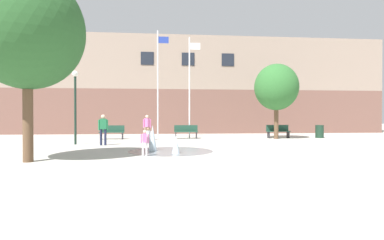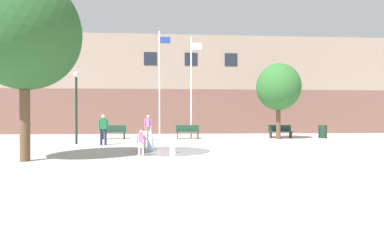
# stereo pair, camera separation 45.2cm
# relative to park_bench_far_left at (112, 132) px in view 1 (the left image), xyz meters

# --- Properties ---
(ground_plane) EXTENTS (100.00, 100.00, 0.00)m
(ground_plane) POSITION_rel_park_bench_far_left_xyz_m (5.50, -11.29, -0.48)
(ground_plane) COLOR #B2ADA3
(library_building) EXTENTS (36.00, 6.05, 8.61)m
(library_building) POSITION_rel_park_bench_far_left_xyz_m (5.50, 8.79, 3.83)
(library_building) COLOR brown
(library_building) RESTS_ON ground
(splash_fountain) EXTENTS (3.63, 3.63, 1.11)m
(splash_fountain) POSITION_rel_park_bench_far_left_xyz_m (3.39, -7.27, -0.14)
(splash_fountain) COLOR gray
(splash_fountain) RESTS_ON ground
(park_bench_far_left) EXTENTS (1.60, 0.44, 0.91)m
(park_bench_far_left) POSITION_rel_park_bench_far_left_xyz_m (0.00, 0.00, 0.00)
(park_bench_far_left) COLOR #28282D
(park_bench_far_left) RESTS_ON ground
(park_bench_under_left_flagpole) EXTENTS (1.60, 0.44, 0.91)m
(park_bench_under_left_flagpole) POSITION_rel_park_bench_far_left_xyz_m (4.91, 0.15, 0.00)
(park_bench_under_left_flagpole) COLOR #28282D
(park_bench_under_left_flagpole) RESTS_ON ground
(park_bench_near_trashcan) EXTENTS (1.60, 0.44, 0.91)m
(park_bench_near_trashcan) POSITION_rel_park_bench_far_left_xyz_m (11.32, 0.05, 0.00)
(park_bench_near_trashcan) COLOR #28282D
(park_bench_near_trashcan) RESTS_ON ground
(child_running) EXTENTS (0.31, 0.23, 0.99)m
(child_running) POSITION_rel_park_bench_far_left_xyz_m (2.70, -8.79, 0.10)
(child_running) COLOR silver
(child_running) RESTS_ON ground
(adult_near_bench) EXTENTS (0.50, 0.27, 1.59)m
(adult_near_bench) POSITION_rel_park_bench_far_left_xyz_m (0.28, -4.25, 0.45)
(adult_near_bench) COLOR #1E233D
(adult_near_bench) RESTS_ON ground
(adult_watching) EXTENTS (0.50, 0.38, 1.59)m
(adult_watching) POSITION_rel_park_bench_far_left_xyz_m (2.35, -0.92, 0.45)
(adult_watching) COLOR #89755B
(adult_watching) RESTS_ON ground
(child_in_fountain) EXTENTS (0.31, 0.24, 0.99)m
(child_in_fountain) POSITION_rel_park_bench_far_left_xyz_m (2.71, -6.51, 0.10)
(child_in_fountain) COLOR silver
(child_in_fountain) RESTS_ON ground
(flagpole_left) EXTENTS (0.80, 0.10, 7.38)m
(flagpole_left) POSITION_rel_park_bench_far_left_xyz_m (3.03, 0.59, 3.45)
(flagpole_left) COLOR silver
(flagpole_left) RESTS_ON ground
(flagpole_right) EXTENTS (0.80, 0.10, 7.00)m
(flagpole_right) POSITION_rel_park_bench_far_left_xyz_m (5.22, 0.59, 3.26)
(flagpole_right) COLOR silver
(flagpole_right) RESTS_ON ground
(lamp_post_left_lane) EXTENTS (0.32, 0.32, 3.94)m
(lamp_post_left_lane) POSITION_rel_park_bench_far_left_xyz_m (-1.30, -3.60, 2.09)
(lamp_post_left_lane) COLOR #192D23
(lamp_post_left_lane) RESTS_ON ground
(trash_can) EXTENTS (0.56, 0.56, 0.90)m
(trash_can) POSITION_rel_park_bench_far_left_xyz_m (14.27, -0.08, -0.03)
(trash_can) COLOR #193323
(trash_can) RESTS_ON ground
(street_tree_foreground) EXTENTS (3.62, 3.62, 6.23)m
(street_tree_foreground) POSITION_rel_park_bench_far_left_xyz_m (-1.01, -9.85, 3.81)
(street_tree_foreground) COLOR brown
(street_tree_foreground) RESTS_ON ground
(street_tree_near_building) EXTENTS (2.92, 2.92, 5.02)m
(street_tree_near_building) POSITION_rel_park_bench_far_left_xyz_m (10.93, -0.62, 2.98)
(street_tree_near_building) COLOR brown
(street_tree_near_building) RESTS_ON ground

